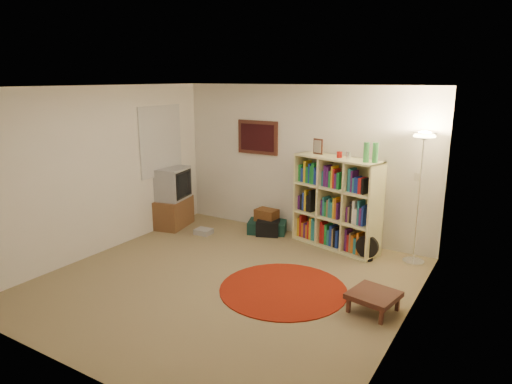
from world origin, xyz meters
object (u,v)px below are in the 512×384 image
floor_lamp (423,155)px  suitcase (267,227)px  floor_fan (367,248)px  tv_stand (172,198)px  side_table (374,296)px  bookshelf (335,204)px

floor_lamp → suitcase: 2.88m
floor_lamp → floor_fan: size_ratio=5.03×
tv_stand → suitcase: tv_stand is taller
floor_lamp → side_table: bearing=-92.3°
bookshelf → floor_lamp: bearing=14.2°
bookshelf → suitcase: bookshelf is taller
tv_stand → side_table: 4.22m
floor_lamp → tv_stand: floor_lamp is taller
floor_lamp → side_table: 2.20m
floor_fan → tv_stand: tv_stand is taller
tv_stand → floor_fan: bearing=-7.8°
bookshelf → suitcase: (-1.23, 0.03, -0.59)m
bookshelf → suitcase: bearing=-166.1°
floor_fan → side_table: 1.54m
floor_lamp → tv_stand: (-4.11, -0.52, -1.06)m
floor_lamp → tv_stand: 4.28m
tv_stand → suitcase: bearing=7.4°
floor_fan → suitcase: (-1.87, 0.32, -0.09)m
tv_stand → floor_lamp: bearing=-4.7°
bookshelf → side_table: bookshelf is taller
bookshelf → side_table: bearing=-40.7°
tv_stand → side_table: bearing=-28.3°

